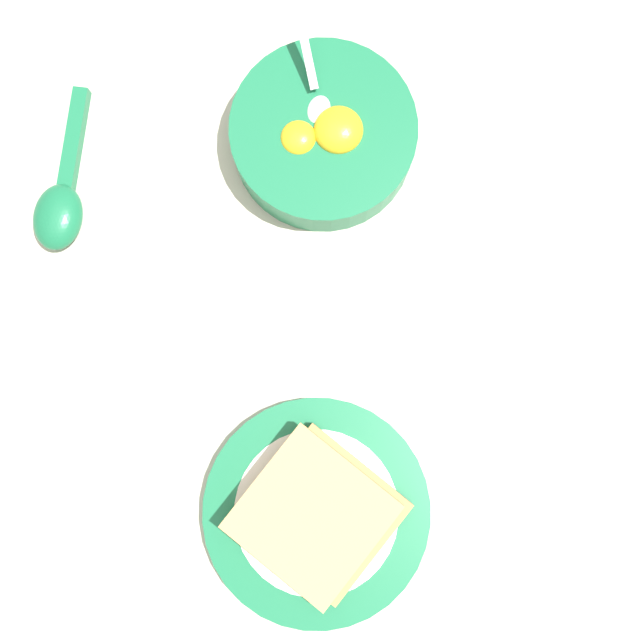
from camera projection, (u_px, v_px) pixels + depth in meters
The scene contains 5 objects.
ground_plane at pixel (127, 247), 0.66m from camera, with size 3.00×3.00×0.00m, color beige.
egg_bowl at pixel (323, 135), 0.65m from camera, with size 0.16×0.16×0.07m.
toast_plate at pixel (317, 511), 0.63m from camera, with size 0.19×0.19×0.02m.
toast_sandwich at pixel (318, 514), 0.60m from camera, with size 0.14×0.14×0.03m.
soup_spoon at pixel (61, 202), 0.65m from camera, with size 0.15×0.05×0.03m.
Camera 1 is at (-0.08, -0.20, 0.65)m, focal length 42.00 mm.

